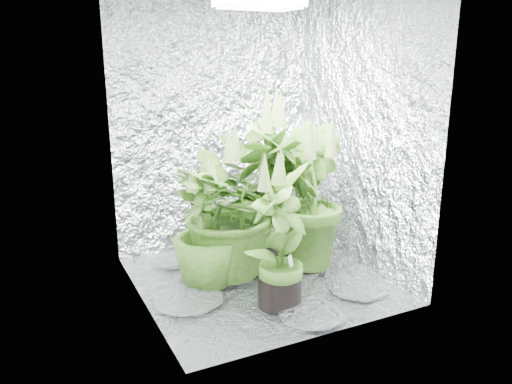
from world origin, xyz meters
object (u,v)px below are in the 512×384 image
at_px(circulation_fan, 313,235).
at_px(grow_lamp, 259,1).
at_px(plant_c, 307,200).
at_px(plant_d, 206,229).
at_px(plant_b, 267,189).
at_px(plant_e, 276,197).
at_px(plant_f, 280,238).
at_px(plant_a, 232,207).

bearing_deg(circulation_fan, grow_lamp, -157.75).
xyz_separation_m(grow_lamp, plant_c, (0.41, 0.06, -1.31)).
bearing_deg(plant_d, circulation_fan, 12.04).
distance_m(plant_b, plant_e, 0.28).
bearing_deg(plant_f, plant_a, 98.83).
height_order(plant_b, plant_e, plant_b).
bearing_deg(circulation_fan, plant_a, -172.24).
distance_m(plant_a, plant_d, 0.26).
bearing_deg(plant_d, plant_b, 7.16).
relative_size(plant_e, plant_f, 1.03).
xyz_separation_m(plant_c, plant_f, (-0.46, -0.45, -0.07)).
height_order(plant_b, plant_d, plant_b).
bearing_deg(plant_a, plant_c, -9.60).
relative_size(grow_lamp, plant_a, 0.47).
relative_size(plant_c, plant_f, 1.14).
xyz_separation_m(plant_e, plant_f, (-0.35, -0.70, -0.04)).
distance_m(plant_d, plant_f, 0.55).
bearing_deg(plant_e, plant_f, -116.43).
distance_m(plant_b, plant_c, 0.31).
xyz_separation_m(grow_lamp, plant_a, (-0.14, 0.15, -1.32)).
bearing_deg(plant_f, plant_e, 63.57).
relative_size(plant_a, circulation_fan, 3.24).
height_order(grow_lamp, plant_d, grow_lamp).
bearing_deg(plant_f, plant_d, 123.71).
bearing_deg(plant_f, plant_c, 43.97).
distance_m(grow_lamp, circulation_fan, 1.81).
height_order(plant_a, circulation_fan, plant_a).
xyz_separation_m(plant_d, circulation_fan, (0.97, 0.21, -0.27)).
distance_m(plant_e, circulation_fan, 0.47).
bearing_deg(plant_d, plant_a, 20.25).
bearing_deg(plant_b, plant_d, -172.84).
relative_size(plant_b, plant_c, 1.17).
bearing_deg(plant_c, plant_d, 179.19).
bearing_deg(plant_a, circulation_fan, 9.50).
xyz_separation_m(plant_f, circulation_fan, (0.67, 0.66, -0.31)).
distance_m(plant_c, plant_d, 0.78).
xyz_separation_m(plant_a, plant_f, (0.08, -0.54, -0.06)).
distance_m(plant_a, plant_e, 0.46).
height_order(plant_e, plant_f, plant_e).
bearing_deg(plant_c, circulation_fan, 46.88).
height_order(plant_b, circulation_fan, plant_b).
bearing_deg(plant_f, circulation_fan, 44.89).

